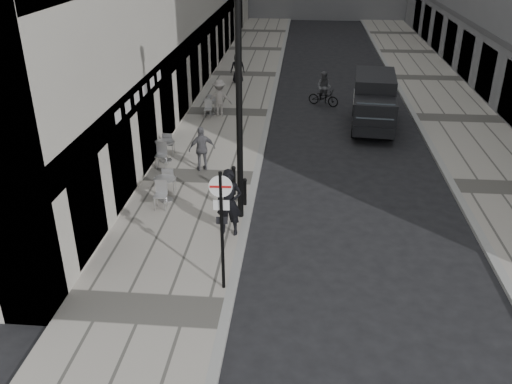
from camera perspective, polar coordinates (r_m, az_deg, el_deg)
sidewalk at (r=26.92m, az=-2.88°, el=8.33°), size 4.00×60.00×0.12m
far_sidewalk at (r=27.69m, az=20.50°, el=7.20°), size 4.00×60.00×0.12m
walking_man at (r=15.65m, az=-2.84°, el=-1.12°), size 0.76×0.53×2.02m
sign_post at (r=12.79m, az=-3.65°, el=-2.54°), size 0.55×0.10×3.19m
lamppost at (r=15.53m, az=-1.80°, el=10.40°), size 0.32×0.32×7.12m
bollard_near at (r=17.52m, az=-1.18°, el=-0.05°), size 0.12×0.12×0.88m
bollard_far at (r=18.19m, az=-2.35°, el=1.13°), size 0.13×0.13×0.97m
panel_van at (r=25.37m, az=12.33°, el=9.52°), size 2.19×4.95×2.27m
cyclist at (r=28.26m, az=7.15°, el=10.35°), size 1.71×1.17×1.75m
pedestrian_a at (r=20.03m, az=-5.70°, el=4.55°), size 1.06×0.75×1.68m
pedestrian_b at (r=26.06m, az=-3.86°, el=9.85°), size 1.16×0.72×1.74m
pedestrian_c at (r=32.02m, az=-1.94°, el=12.90°), size 0.91×0.70×1.66m
cafe_table_near at (r=21.15m, az=-9.55°, el=4.46°), size 0.74×1.66×0.95m
cafe_table_mid at (r=18.05m, az=-9.54°, el=0.51°), size 0.72×1.63×0.93m
cafe_table_far at (r=26.47m, az=-4.88°, el=9.06°), size 0.65×1.47×0.84m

